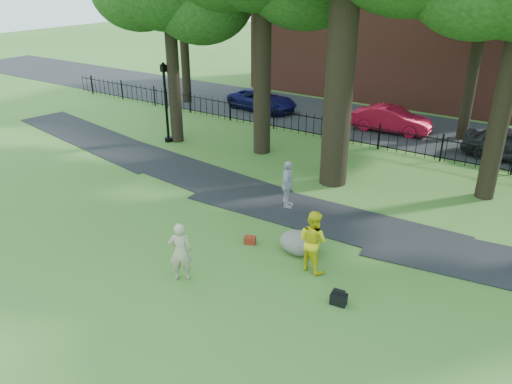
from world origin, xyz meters
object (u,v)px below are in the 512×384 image
Objects in this scene: woman at (180,252)px; red_sedan at (391,119)px; man at (313,241)px; boulder at (299,241)px; lamppost at (166,104)px.

woman is 16.82m from red_sedan.
woman is 3.79m from man.
boulder is 0.31× the size of red_sedan.
lamppost is at bearing -82.77° from woman.
lamppost is 11.92m from red_sedan.
boulder is 13.83m from red_sedan.
lamppost reaches higher than woman.
boulder is (-0.80, 0.64, -0.57)m from man.
red_sedan is (-2.04, 13.68, 0.31)m from boulder.
red_sedan is (0.01, 16.82, -0.20)m from woman.
woman reaches higher than boulder.
man is at bearing -172.65° from red_sedan.
woman is at bearing 176.10° from red_sedan.
woman is at bearing -123.16° from boulder.
lamppost reaches higher than man.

